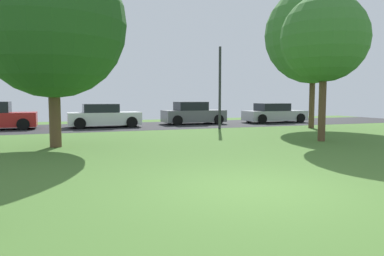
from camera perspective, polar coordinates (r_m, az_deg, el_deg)
ground_plane at (r=7.11m, az=9.69°, el=-9.50°), size 44.00×44.00×0.00m
road_strip at (r=22.29m, az=-11.43°, el=0.24°), size 44.00×6.40×0.01m
oak_tree_right at (r=13.86m, az=-21.15°, el=14.97°), size 5.10×5.10×6.82m
oak_tree_center at (r=22.01m, az=18.58°, el=13.67°), size 5.41×5.41×7.94m
birch_tree_lone at (r=15.55m, az=20.07°, el=13.05°), size 3.41×3.41×5.77m
parked_car_white at (r=21.95m, az=-13.72°, el=1.78°), size 4.12×2.08×1.37m
parked_car_grey at (r=23.89m, az=0.15°, el=2.23°), size 4.03×2.00×1.46m
parked_car_silver at (r=25.98m, az=12.77°, el=2.21°), size 4.37×1.93×1.34m
street_lamp_post at (r=20.00m, az=4.40°, el=6.25°), size 0.14×0.14×4.50m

